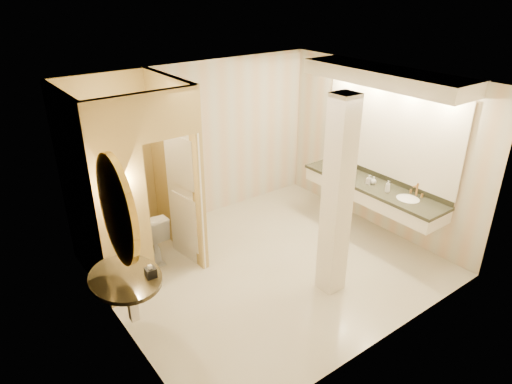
% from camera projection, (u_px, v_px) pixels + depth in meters
% --- Properties ---
extents(floor, '(4.50, 4.50, 0.00)m').
position_uv_depth(floor, '(270.00, 265.00, 6.80)').
color(floor, beige).
rests_on(floor, ground).
extents(ceiling, '(4.50, 4.50, 0.00)m').
position_uv_depth(ceiling, '(273.00, 83.00, 5.64)').
color(ceiling, white).
rests_on(ceiling, wall_back).
extents(wall_back, '(4.50, 0.02, 2.70)m').
position_uv_depth(wall_back, '(197.00, 144.00, 7.67)').
color(wall_back, beige).
rests_on(wall_back, floor).
extents(wall_front, '(4.50, 0.02, 2.70)m').
position_uv_depth(wall_front, '(390.00, 245.00, 4.77)').
color(wall_front, beige).
rests_on(wall_front, floor).
extents(wall_left, '(0.02, 4.00, 2.70)m').
position_uv_depth(wall_left, '(111.00, 233.00, 5.00)').
color(wall_left, beige).
rests_on(wall_left, floor).
extents(wall_right, '(0.02, 4.00, 2.70)m').
position_uv_depth(wall_right, '(379.00, 149.00, 7.44)').
color(wall_right, beige).
rests_on(wall_right, floor).
extents(toilet_closet, '(1.50, 1.55, 2.70)m').
position_uv_depth(toilet_closet, '(165.00, 177.00, 6.31)').
color(toilet_closet, tan).
rests_on(toilet_closet, floor).
extents(wall_sconce, '(0.14, 0.14, 0.42)m').
position_uv_depth(wall_sconce, '(120.00, 181.00, 5.33)').
color(wall_sconce, '#BA7F3B').
rests_on(wall_sconce, toilet_closet).
extents(vanity, '(0.75, 2.69, 2.09)m').
position_uv_depth(vanity, '(379.00, 139.00, 7.03)').
color(vanity, white).
rests_on(vanity, floor).
extents(console_shelf, '(0.97, 0.97, 1.94)m').
position_uv_depth(console_shelf, '(121.00, 240.00, 4.88)').
color(console_shelf, black).
rests_on(console_shelf, floor).
extents(pillar, '(0.29, 0.29, 2.70)m').
position_uv_depth(pillar, '(337.00, 199.00, 5.76)').
color(pillar, white).
rests_on(pillar, floor).
extents(tissue_box, '(0.12, 0.12, 0.11)m').
position_uv_depth(tissue_box, '(151.00, 273.00, 5.04)').
color(tissue_box, black).
rests_on(tissue_box, console_shelf).
extents(toilet, '(0.48, 0.80, 0.80)m').
position_uv_depth(toilet, '(146.00, 235.00, 6.80)').
color(toilet, white).
rests_on(toilet, floor).
extents(soap_bottle_a, '(0.08, 0.08, 0.15)m').
position_uv_depth(soap_bottle_a, '(369.00, 179.00, 7.31)').
color(soap_bottle_a, beige).
rests_on(soap_bottle_a, vanity).
extents(soap_bottle_b, '(0.13, 0.13, 0.13)m').
position_uv_depth(soap_bottle_b, '(373.00, 180.00, 7.31)').
color(soap_bottle_b, silver).
rests_on(soap_bottle_b, vanity).
extents(soap_bottle_c, '(0.08, 0.08, 0.19)m').
position_uv_depth(soap_bottle_c, '(388.00, 186.00, 7.02)').
color(soap_bottle_c, '#C6B28C').
rests_on(soap_bottle_c, vanity).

